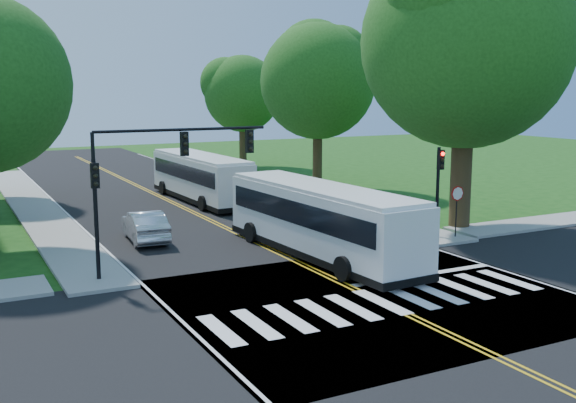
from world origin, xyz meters
TOP-DOWN VIEW (x-y plane):
  - ground at (0.00, 0.00)m, footprint 140.00×140.00m
  - road at (0.00, 18.00)m, footprint 14.00×96.00m
  - cross_road at (0.00, 0.00)m, footprint 60.00×12.00m
  - center_line at (0.00, 22.00)m, footprint 0.36×70.00m
  - edge_line_w at (-6.80, 22.00)m, footprint 0.12×70.00m
  - edge_line_e at (6.80, 22.00)m, footprint 0.12×70.00m
  - crosswalk at (0.00, -0.50)m, footprint 12.60×3.00m
  - stop_bar at (3.50, 1.60)m, footprint 6.60×0.40m
  - sidewalk_nw at (-8.30, 25.00)m, footprint 2.60×40.00m
  - sidewalk_ne at (8.30, 25.00)m, footprint 2.60×40.00m
  - tree_ne_big at (11.00, 8.00)m, footprint 10.80×10.80m
  - tree_east_mid at (11.50, 24.00)m, footprint 8.40×8.40m
  - tree_east_far at (12.50, 40.00)m, footprint 7.20×7.20m
  - signal_nw at (-5.86, 6.43)m, footprint 7.15×0.46m
  - signal_ne at (8.20, 6.44)m, footprint 0.30×0.46m
  - stop_sign at (9.00, 5.98)m, footprint 0.76×0.08m
  - bus_lead at (1.34, 6.10)m, footprint 3.47×12.38m
  - bus_follow at (1.86, 22.68)m, footprint 3.12×11.87m
  - hatchback at (-4.67, 12.64)m, footprint 1.92×4.64m
  - suv at (5.36, 12.47)m, footprint 2.40×4.57m
  - dark_sedan at (5.18, 18.77)m, footprint 2.70×4.13m

SIDE VIEW (x-z plane):
  - ground at x=0.00m, z-range 0.00..0.00m
  - road at x=0.00m, z-range 0.00..0.01m
  - cross_road at x=0.00m, z-range 0.00..0.01m
  - center_line at x=0.00m, z-range 0.01..0.02m
  - edge_line_w at x=-6.80m, z-range 0.01..0.02m
  - edge_line_e at x=6.80m, z-range 0.01..0.02m
  - crosswalk at x=0.00m, z-range 0.01..0.02m
  - stop_bar at x=3.50m, z-range 0.01..0.02m
  - sidewalk_nw at x=-8.30m, z-range 0.00..0.15m
  - sidewalk_ne at x=8.30m, z-range 0.00..0.15m
  - dark_sedan at x=5.18m, z-range 0.01..1.12m
  - suv at x=5.36m, z-range 0.01..1.24m
  - hatchback at x=-4.67m, z-range 0.01..1.50m
  - bus_follow at x=1.86m, z-range 0.10..3.15m
  - bus_lead at x=1.34m, z-range 0.10..3.27m
  - stop_sign at x=9.00m, z-range 0.77..3.30m
  - signal_ne at x=8.20m, z-range 0.76..5.16m
  - signal_nw at x=-5.86m, z-range 1.55..7.21m
  - tree_east_far at x=12.50m, z-range 1.69..12.03m
  - tree_east_mid at x=11.50m, z-range 1.89..13.82m
  - tree_ne_big at x=11.00m, z-range 2.17..17.08m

